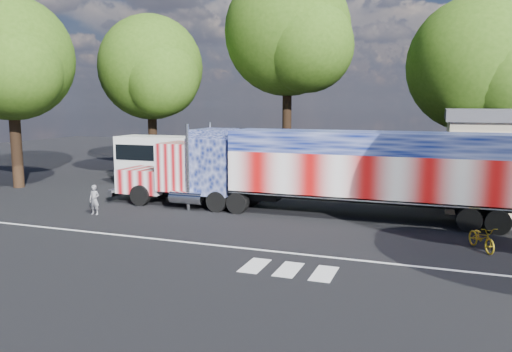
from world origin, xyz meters
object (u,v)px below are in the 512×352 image
(coach_bus, at_px, (197,161))
(woman, at_px, (94,200))
(bicycle, at_px, (482,238))
(tree_w_a, at_px, (11,59))
(tree_n_mid, at_px, (289,33))
(tree_ne_a, at_px, (478,65))
(semi_truck, at_px, (317,169))
(tree_nw_a, at_px, (152,68))

(coach_bus, bearing_deg, woman, -95.78)
(coach_bus, bearing_deg, bicycle, -29.62)
(tree_w_a, bearing_deg, tree_n_mid, 38.70)
(coach_bus, distance_m, tree_ne_a, 19.65)
(semi_truck, xyz_separation_m, tree_w_a, (-20.30, 1.22, 6.02))
(semi_truck, distance_m, tree_n_mid, 16.56)
(woman, relative_size, tree_n_mid, 0.10)
(tree_n_mid, bearing_deg, tree_nw_a, -165.01)
(woman, distance_m, tree_n_mid, 20.40)
(woman, xyz_separation_m, tree_nw_a, (-5.26, 14.26, 7.49))
(semi_truck, relative_size, bicycle, 11.65)
(tree_n_mid, distance_m, tree_ne_a, 13.45)
(semi_truck, bearing_deg, coach_bus, 149.42)
(tree_n_mid, distance_m, tree_nw_a, 10.97)
(coach_bus, height_order, tree_ne_a, tree_ne_a)
(semi_truck, relative_size, tree_ne_a, 1.68)
(tree_nw_a, bearing_deg, coach_bus, -37.97)
(coach_bus, distance_m, tree_n_mid, 12.52)
(semi_truck, distance_m, woman, 11.20)
(bicycle, relative_size, tree_ne_a, 0.14)
(woman, distance_m, tree_w_a, 13.45)
(semi_truck, height_order, tree_w_a, tree_w_a)
(bicycle, height_order, tree_n_mid, tree_n_mid)
(tree_nw_a, xyz_separation_m, tree_w_a, (-4.63, -9.21, 0.09))
(tree_n_mid, relative_size, tree_nw_a, 1.27)
(bicycle, bearing_deg, tree_ne_a, 63.53)
(coach_bus, bearing_deg, tree_nw_a, 142.03)
(woman, xyz_separation_m, bicycle, (17.68, -0.09, -0.27))
(tree_n_mid, bearing_deg, tree_ne_a, -2.65)
(semi_truck, distance_m, coach_bus, 10.99)
(woman, height_order, tree_ne_a, tree_ne_a)
(tree_ne_a, xyz_separation_m, tree_w_a, (-28.10, -11.37, 0.33))
(tree_nw_a, bearing_deg, bicycle, -32.04)
(bicycle, distance_m, tree_w_a, 29.12)
(bicycle, bearing_deg, coach_bus, 125.74)
(coach_bus, xyz_separation_m, woman, (-0.95, -9.42, -0.96))
(semi_truck, relative_size, tree_nw_a, 1.70)
(semi_truck, bearing_deg, tree_w_a, 176.56)
(bicycle, xyz_separation_m, tree_ne_a, (0.53, 16.51, 7.52))
(coach_bus, height_order, woman, coach_bus)
(coach_bus, relative_size, tree_w_a, 0.92)
(woman, height_order, tree_nw_a, tree_nw_a)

